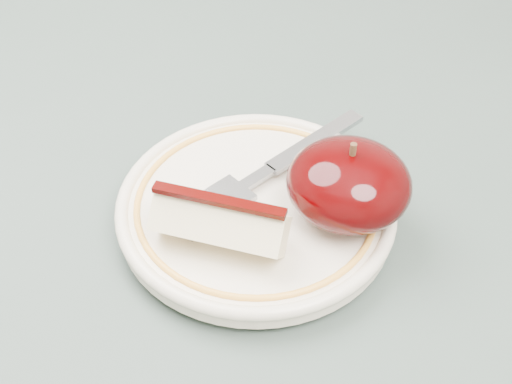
% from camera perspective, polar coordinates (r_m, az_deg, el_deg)
% --- Properties ---
extents(table, '(0.90, 0.90, 0.75)m').
position_cam_1_polar(table, '(0.50, 1.73, -14.78)').
color(table, brown).
rests_on(table, ground).
extents(plate, '(0.18, 0.18, 0.02)m').
position_cam_1_polar(plate, '(0.46, 0.00, -1.24)').
color(plate, beige).
rests_on(plate, table).
extents(apple_half, '(0.08, 0.07, 0.06)m').
position_cam_1_polar(apple_half, '(0.44, 7.43, 0.66)').
color(apple_half, black).
rests_on(apple_half, plate).
extents(apple_wedge, '(0.08, 0.04, 0.04)m').
position_cam_1_polar(apple_wedge, '(0.42, -2.91, -2.43)').
color(apple_wedge, '#FCECBA').
rests_on(apple_wedge, plate).
extents(fork, '(0.11, 0.15, 0.00)m').
position_cam_1_polar(fork, '(0.47, 1.08, 1.75)').
color(fork, gray).
rests_on(fork, plate).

